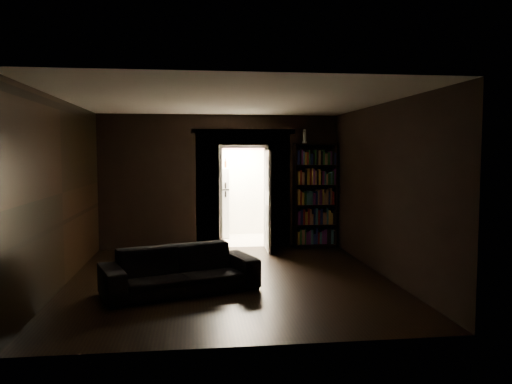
{
  "coord_description": "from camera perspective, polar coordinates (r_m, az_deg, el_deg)",
  "views": [
    {
      "loc": [
        -0.54,
        -7.73,
        1.99
      ],
      "look_at": [
        0.54,
        0.9,
        1.32
      ],
      "focal_mm": 35.0,
      "sensor_mm": 36.0,
      "label": 1
    }
  ],
  "objects": [
    {
      "name": "kitchen_alcove",
      "position": [
        11.68,
        -1.98,
        0.6
      ],
      "size": [
        2.2,
        1.8,
        2.6
      ],
      "color": "beige",
      "rests_on": "ground"
    },
    {
      "name": "figurine",
      "position": [
        10.61,
        5.57,
        6.35
      ],
      "size": [
        0.13,
        0.13,
        0.3
      ],
      "primitive_type": "cube",
      "rotation": [
        0.0,
        0.0,
        0.42
      ],
      "color": "silver",
      "rests_on": "bookshelf"
    },
    {
      "name": "door",
      "position": [
        10.2,
        1.33,
        -1.0
      ],
      "size": [
        0.09,
        0.85,
        2.05
      ],
      "primitive_type": "cube",
      "rotation": [
        0.0,
        0.0,
        1.53
      ],
      "color": "white",
      "rests_on": "ground"
    },
    {
      "name": "room_walls",
      "position": [
        8.83,
        -3.66,
        2.42
      ],
      "size": [
        5.02,
        5.61,
        2.84
      ],
      "color": "black",
      "rests_on": "ground"
    },
    {
      "name": "bookshelf",
      "position": [
        10.63,
        6.74,
        -0.4
      ],
      "size": [
        0.95,
        0.56,
        2.2
      ],
      "primitive_type": "cube",
      "rotation": [
        0.0,
        0.0,
        0.29
      ],
      "color": "black",
      "rests_on": "ground"
    },
    {
      "name": "sofa",
      "position": [
        7.32,
        -8.65,
        -8.0
      ],
      "size": [
        2.38,
        1.62,
        0.84
      ],
      "primitive_type": "imported",
      "rotation": [
        0.0,
        0.0,
        0.34
      ],
      "color": "black",
      "rests_on": "ground"
    },
    {
      "name": "refrigerator",
      "position": [
        11.91,
        -4.95,
        -1.2
      ],
      "size": [
        0.82,
        0.77,
        1.65
      ],
      "primitive_type": "cube",
      "rotation": [
        0.0,
        0.0,
        -0.13
      ],
      "color": "white",
      "rests_on": "ground"
    },
    {
      "name": "ground",
      "position": [
        8.0,
        -3.06,
        -9.97
      ],
      "size": [
        5.5,
        5.5,
        0.0
      ],
      "primitive_type": "plane",
      "color": "black",
      "rests_on": "ground"
    },
    {
      "name": "bottles",
      "position": [
        11.88,
        -4.72,
        3.33
      ],
      "size": [
        0.56,
        0.25,
        0.23
      ],
      "primitive_type": "cube",
      "rotation": [
        0.0,
        0.0,
        -0.32
      ],
      "color": "black",
      "rests_on": "refrigerator"
    }
  ]
}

